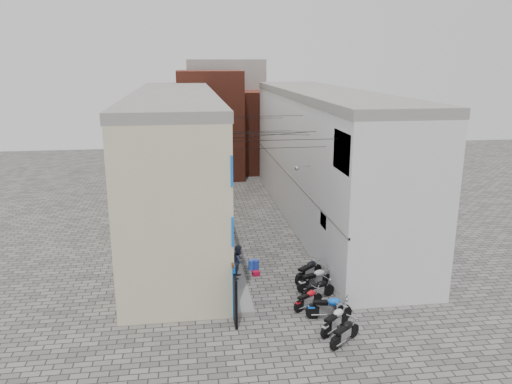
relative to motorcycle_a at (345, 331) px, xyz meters
name	(u,v)px	position (x,y,z in m)	size (l,w,h in m)	color
ground	(291,314)	(-1.64, 2.61, -0.54)	(90.00, 90.00, 0.00)	#52504D
plinth	(222,222)	(-3.69, 15.61, -0.41)	(0.90, 26.00, 0.25)	gray
building_left	(177,161)	(-6.62, 15.56, 3.96)	(5.10, 27.00, 9.00)	beige
building_right	(324,157)	(3.36, 15.61, 3.97)	(5.94, 26.00, 9.00)	silver
building_far_brick_left	(210,124)	(-3.64, 30.61, 4.46)	(6.00, 6.00, 10.00)	maroon
building_far_brick_right	(259,131)	(1.36, 32.61, 3.46)	(5.00, 6.00, 8.00)	maroon
building_far_concrete	(226,112)	(-1.64, 36.61, 4.96)	(8.00, 5.00, 11.00)	gray
far_shopfront	(234,169)	(-1.64, 27.81, 0.66)	(2.00, 0.30, 2.40)	black
overhead_wires	(264,131)	(-1.64, 10.25, 6.59)	(5.80, 13.02, 1.32)	black
motorcycle_a	(345,331)	(0.00, 0.00, 0.00)	(0.59, 1.86, 1.07)	black
motorcycle_b	(335,319)	(-0.12, 0.93, 0.03)	(0.61, 1.94, 1.13)	silver
motorcycle_c	(329,306)	(-0.08, 2.02, 0.05)	(0.64, 2.03, 1.17)	blue
motorcycle_d	(308,298)	(-0.74, 3.07, -0.04)	(0.54, 1.71, 0.99)	#AF0C16
motorcycle_e	(318,288)	(-0.06, 3.88, 0.00)	(0.58, 1.85, 1.07)	black
motorcycle_f	(315,278)	(0.07, 4.86, 0.07)	(0.66, 2.10, 1.21)	#B0B0B5
motorcycle_g	(309,270)	(-0.01, 5.90, 0.07)	(0.67, 2.11, 1.22)	black
person_a	(228,250)	(-3.94, 7.98, 0.54)	(0.60, 0.40, 1.65)	#9F5A3A
person_b	(239,261)	(-3.54, 6.34, 0.56)	(0.83, 0.64, 1.70)	#394156
water_jug_near	(256,265)	(-2.49, 7.65, -0.26)	(0.36, 0.36, 0.56)	#2542BB
water_jug_far	(251,265)	(-2.72, 7.72, -0.28)	(0.33, 0.33, 0.52)	blue
red_crate	(256,273)	(-2.58, 6.91, -0.42)	(0.39, 0.29, 0.24)	#AC0C2F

